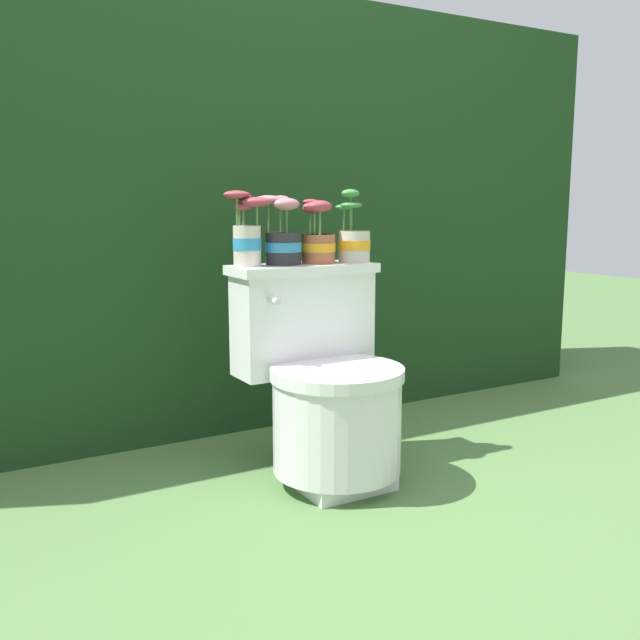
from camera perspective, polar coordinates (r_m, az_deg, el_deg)
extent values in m
plane|color=#4C703D|center=(2.26, 1.66, -12.86)|extent=(12.00, 12.00, 0.00)
cube|color=#193819|center=(2.94, -8.16, 8.36)|extent=(3.30, 0.69, 1.61)
cube|color=silver|center=(2.24, 1.42, -12.43)|extent=(0.27, 0.28, 0.05)
cylinder|color=silver|center=(2.18, 1.43, -8.40)|extent=(0.39, 0.39, 0.29)
cylinder|color=silver|center=(2.14, 1.45, -4.30)|extent=(0.41, 0.41, 0.04)
cube|color=silver|center=(2.30, -1.35, -0.23)|extent=(0.45, 0.16, 0.32)
cube|color=silver|center=(2.27, -1.36, 4.11)|extent=(0.47, 0.18, 0.03)
cylinder|color=silver|center=(2.12, -3.70, 1.55)|extent=(0.02, 0.05, 0.02)
cylinder|color=beige|center=(2.20, -5.85, 5.91)|extent=(0.08, 0.08, 0.12)
cylinder|color=#2D84BC|center=(2.20, -5.86, 6.07)|extent=(0.09, 0.09, 0.04)
cylinder|color=#332319|center=(2.20, -5.88, 7.36)|extent=(0.08, 0.08, 0.01)
cylinder|color=#4C753D|center=(2.22, -6.45, 8.55)|extent=(0.01, 0.01, 0.08)
ellipsoid|color=#93333D|center=(2.22, -6.47, 9.77)|extent=(0.08, 0.06, 0.02)
cylinder|color=#4C753D|center=(2.19, -6.14, 8.18)|extent=(0.01, 0.01, 0.05)
ellipsoid|color=#93333D|center=(2.19, -6.15, 9.05)|extent=(0.06, 0.04, 0.02)
cylinder|color=#4C753D|center=(2.18, -5.06, 8.34)|extent=(0.01, 0.01, 0.06)
ellipsoid|color=#93333D|center=(2.18, -5.08, 9.39)|extent=(0.10, 0.07, 0.03)
cylinder|color=#4C753D|center=(2.17, -6.65, 8.62)|extent=(0.01, 0.01, 0.09)
ellipsoid|color=#93333D|center=(2.17, -6.68, 9.94)|extent=(0.08, 0.06, 0.02)
cylinder|color=#262628|center=(2.25, -2.95, 5.73)|extent=(0.11, 0.11, 0.10)
cylinder|color=#2D84BC|center=(2.25, -2.95, 5.85)|extent=(0.11, 0.11, 0.03)
cylinder|color=#332319|center=(2.25, -2.96, 6.85)|extent=(0.10, 0.10, 0.01)
cylinder|color=#4C753D|center=(2.25, -2.69, 7.98)|extent=(0.01, 0.01, 0.08)
ellipsoid|color=#B26B75|center=(2.24, -2.70, 9.25)|extent=(0.09, 0.06, 0.04)
cylinder|color=#4C753D|center=(2.25, -4.13, 8.19)|extent=(0.01, 0.01, 0.09)
ellipsoid|color=#B26B75|center=(2.25, -4.14, 9.59)|extent=(0.09, 0.06, 0.03)
cylinder|color=#4C753D|center=(2.29, -3.14, 8.26)|extent=(0.01, 0.01, 0.10)
ellipsoid|color=#B26B75|center=(2.29, -3.16, 9.64)|extent=(0.06, 0.04, 0.02)
cylinder|color=#9E5638|center=(2.30, -0.13, 5.73)|extent=(0.11, 0.11, 0.09)
cylinder|color=orange|center=(2.30, -0.13, 5.84)|extent=(0.11, 0.11, 0.03)
cylinder|color=#332319|center=(2.30, -0.13, 6.74)|extent=(0.10, 0.10, 0.01)
cylinder|color=#4C753D|center=(2.31, -0.42, 7.77)|extent=(0.01, 0.01, 0.07)
ellipsoid|color=#93333D|center=(2.31, -0.43, 8.91)|extent=(0.08, 0.06, 0.04)
cylinder|color=#4C753D|center=(2.25, -0.01, 7.82)|extent=(0.01, 0.01, 0.08)
ellipsoid|color=#93333D|center=(2.25, -0.01, 9.09)|extent=(0.08, 0.06, 0.04)
cylinder|color=#4C753D|center=(2.30, -0.75, 8.11)|extent=(0.01, 0.01, 0.10)
ellipsoid|color=#93333D|center=(2.30, -0.75, 9.45)|extent=(0.05, 0.04, 0.02)
cylinder|color=#4C753D|center=(2.26, -0.43, 7.86)|extent=(0.01, 0.01, 0.08)
ellipsoid|color=#93333D|center=(2.26, -0.44, 9.08)|extent=(0.08, 0.05, 0.03)
cylinder|color=beige|center=(2.34, 2.75, 5.89)|extent=(0.10, 0.10, 0.10)
cylinder|color=orange|center=(2.34, 2.75, 6.01)|extent=(0.11, 0.11, 0.03)
cylinder|color=#332319|center=(2.34, 2.76, 6.99)|extent=(0.09, 0.09, 0.01)
cylinder|color=#4C753D|center=(2.33, 2.52, 8.07)|extent=(0.01, 0.01, 0.08)
ellipsoid|color=#387F38|center=(2.33, 2.53, 9.16)|extent=(0.08, 0.05, 0.02)
cylinder|color=#4C753D|center=(2.34, 1.93, 8.01)|extent=(0.01, 0.01, 0.07)
ellipsoid|color=#387F38|center=(2.34, 1.93, 9.01)|extent=(0.06, 0.04, 0.02)
cylinder|color=#4C753D|center=(2.33, 2.44, 8.50)|extent=(0.01, 0.01, 0.11)
ellipsoid|color=#387F38|center=(2.33, 2.45, 10.08)|extent=(0.06, 0.04, 0.03)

